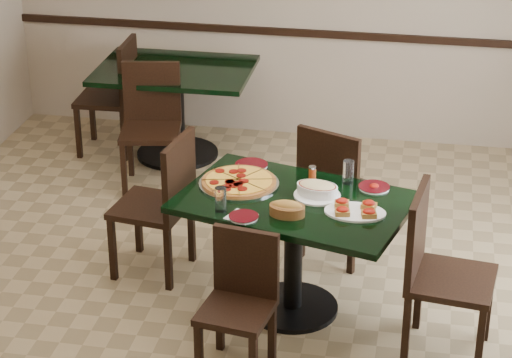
% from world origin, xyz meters
% --- Properties ---
extents(floor, '(5.50, 5.50, 0.00)m').
position_xyz_m(floor, '(0.00, 0.00, 0.00)').
color(floor, '#8E7852').
rests_on(floor, ground).
extents(room_shell, '(5.50, 5.50, 5.50)m').
position_xyz_m(room_shell, '(1.02, 1.73, 1.17)').
color(room_shell, silver).
rests_on(room_shell, floor).
extents(main_table, '(1.47, 1.14, 0.75)m').
position_xyz_m(main_table, '(0.30, -0.01, 0.57)').
color(main_table, black).
rests_on(main_table, floor).
extents(back_table, '(1.22, 0.89, 0.75)m').
position_xyz_m(back_table, '(-0.98, 2.11, 0.52)').
color(back_table, black).
rests_on(back_table, floor).
extents(chair_far, '(0.58, 0.58, 0.94)m').
position_xyz_m(chair_far, '(0.47, 0.66, 0.53)').
color(chair_far, black).
rests_on(chair_far, floor).
extents(chair_near, '(0.42, 0.42, 0.80)m').
position_xyz_m(chair_near, '(0.10, -0.60, 0.44)').
color(chair_near, black).
rests_on(chair_near, floor).
extents(chair_right, '(0.52, 0.52, 0.99)m').
position_xyz_m(chair_right, '(1.13, -0.28, 0.56)').
color(chair_right, black).
rests_on(chair_right, floor).
extents(chair_left, '(0.50, 0.50, 0.95)m').
position_xyz_m(chair_left, '(-0.57, 0.28, 0.53)').
color(chair_left, black).
rests_on(chair_left, floor).
extents(back_chair_near, '(0.50, 0.50, 0.93)m').
position_xyz_m(back_chair_near, '(-1.03, 1.59, 0.52)').
color(back_chair_near, black).
rests_on(back_chair_near, floor).
extents(back_chair_left, '(0.45, 0.45, 0.94)m').
position_xyz_m(back_chair_left, '(-1.48, 2.11, 0.53)').
color(back_chair_left, black).
rests_on(back_chair_left, floor).
extents(pepperoni_pizza, '(0.48, 0.48, 0.04)m').
position_xyz_m(pepperoni_pizza, '(-0.06, 0.13, 0.77)').
color(pepperoni_pizza, silver).
rests_on(pepperoni_pizza, main_table).
extents(lasagna_casserole, '(0.27, 0.27, 0.09)m').
position_xyz_m(lasagna_casserole, '(0.42, 0.05, 0.80)').
color(lasagna_casserole, white).
rests_on(lasagna_casserole, main_table).
extents(bread_basket, '(0.21, 0.15, 0.09)m').
position_xyz_m(bread_basket, '(0.29, -0.21, 0.79)').
color(bread_basket, brown).
rests_on(bread_basket, main_table).
extents(bruschetta_platter, '(0.35, 0.24, 0.05)m').
position_xyz_m(bruschetta_platter, '(0.66, -0.12, 0.77)').
color(bruschetta_platter, white).
rests_on(bruschetta_platter, main_table).
extents(side_plate_near, '(0.17, 0.17, 0.02)m').
position_xyz_m(side_plate_near, '(0.06, -0.29, 0.76)').
color(side_plate_near, white).
rests_on(side_plate_near, main_table).
extents(side_plate_far_r, '(0.19, 0.19, 0.03)m').
position_xyz_m(side_plate_far_r, '(0.74, 0.22, 0.76)').
color(side_plate_far_r, white).
rests_on(side_plate_far_r, main_table).
extents(side_plate_far_l, '(0.20, 0.20, 0.02)m').
position_xyz_m(side_plate_far_l, '(-0.03, 0.40, 0.76)').
color(side_plate_far_l, white).
rests_on(side_plate_far_l, main_table).
extents(napkin_setting, '(0.19, 0.19, 0.01)m').
position_xyz_m(napkin_setting, '(0.04, -0.28, 0.75)').
color(napkin_setting, white).
rests_on(napkin_setting, main_table).
extents(water_glass_a, '(0.07, 0.07, 0.14)m').
position_xyz_m(water_glass_a, '(0.58, 0.26, 0.82)').
color(water_glass_a, silver).
rests_on(water_glass_a, main_table).
extents(water_glass_b, '(0.07, 0.07, 0.14)m').
position_xyz_m(water_glass_b, '(-0.09, -0.23, 0.82)').
color(water_glass_b, silver).
rests_on(water_glass_b, main_table).
extents(pepper_shaker, '(0.05, 0.05, 0.08)m').
position_xyz_m(pepper_shaker, '(0.36, 0.29, 0.79)').
color(pepper_shaker, '#AF4A12').
rests_on(pepper_shaker, main_table).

